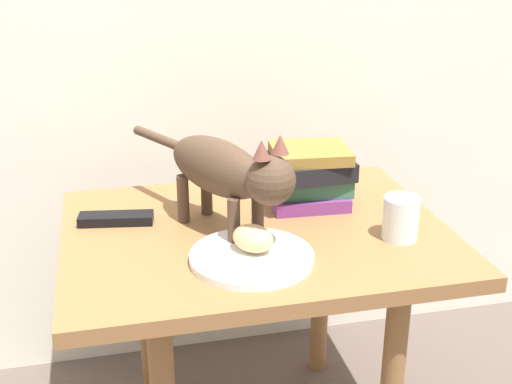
{
  "coord_description": "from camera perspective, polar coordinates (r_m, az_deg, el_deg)",
  "views": [
    {
      "loc": [
        -0.27,
        -1.19,
        1.1
      ],
      "look_at": [
        0.0,
        0.0,
        0.61
      ],
      "focal_mm": 47.04,
      "sensor_mm": 36.0,
      "label": 1
    }
  ],
  "objects": [
    {
      "name": "side_table",
      "position": [
        1.38,
        0.0,
        -5.93
      ],
      "size": [
        0.76,
        0.58,
        0.53
      ],
      "color": "olive",
      "rests_on": "ground"
    },
    {
      "name": "bread_roll",
      "position": [
        1.22,
        -0.26,
        -3.96
      ],
      "size": [
        0.1,
        0.1,
        0.05
      ],
      "primitive_type": "ellipsoid",
      "rotation": [
        0.0,
        0.0,
        2.3
      ],
      "color": "#E0BC7A",
      "rests_on": "plate"
    },
    {
      "name": "candle_jar",
      "position": [
        1.32,
        12.19,
        -2.37
      ],
      "size": [
        0.07,
        0.07,
        0.08
      ],
      "color": "silver",
      "rests_on": "side_table"
    },
    {
      "name": "cat",
      "position": [
        1.28,
        -2.5,
        1.82
      ],
      "size": [
        0.26,
        0.43,
        0.23
      ],
      "color": "#4C3828",
      "rests_on": "side_table"
    },
    {
      "name": "tv_remote",
      "position": [
        1.4,
        -11.82,
        -2.24
      ],
      "size": [
        0.16,
        0.07,
        0.02
      ],
      "primitive_type": "cube",
      "rotation": [
        0.0,
        0.0,
        -0.16
      ],
      "color": "black",
      "rests_on": "side_table"
    },
    {
      "name": "book_stack",
      "position": [
        1.44,
        4.49,
        1.45
      ],
      "size": [
        0.2,
        0.17,
        0.13
      ],
      "color": "#72337A",
      "rests_on": "side_table"
    },
    {
      "name": "plate",
      "position": [
        1.22,
        -0.37,
        -5.57
      ],
      "size": [
        0.23,
        0.23,
        0.01
      ],
      "primitive_type": "cylinder",
      "color": "white",
      "rests_on": "side_table"
    }
  ]
}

